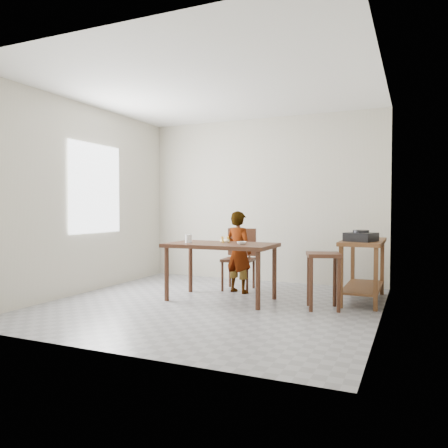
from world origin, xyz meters
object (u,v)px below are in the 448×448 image
at_px(dining_chair, 238,259).
at_px(stool, 323,281).
at_px(prep_counter, 363,270).
at_px(child, 239,252).
at_px(dining_table, 221,272).

bearing_deg(dining_chair, stool, -33.57).
relative_size(dining_chair, stool, 1.34).
xyz_separation_m(prep_counter, child, (-1.70, -0.13, 0.19)).
distance_m(dining_table, prep_counter, 1.86).
xyz_separation_m(dining_chair, stool, (1.39, -0.74, -0.11)).
relative_size(prep_counter, dining_chair, 1.33).
bearing_deg(prep_counter, stool, -119.68).
bearing_deg(dining_chair, dining_table, -91.07).
height_order(dining_table, prep_counter, prep_counter).
relative_size(child, stool, 1.73).
bearing_deg(dining_table, stool, 0.94).
distance_m(dining_table, stool, 1.33).
height_order(prep_counter, dining_chair, dining_chair).
height_order(dining_table, stool, dining_table).
distance_m(dining_table, child, 0.61).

